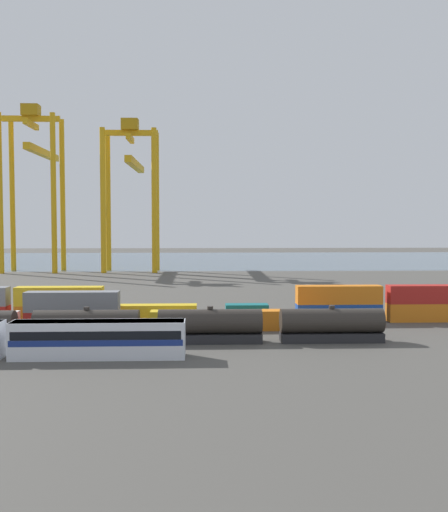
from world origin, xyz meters
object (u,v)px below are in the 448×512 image
object	(u,v)px
freight_tank_row	(87,326)
gantry_crane_central	(132,180)
shipping_container_11	(60,314)
shipping_container_13	(154,314)
gantry_crane_west	(34,172)
passenger_train	(6,338)

from	to	relation	value
freight_tank_row	gantry_crane_central	xyz separation A→B (m)	(-7.04, 106.59, 24.88)
shipping_container_11	gantry_crane_central	size ratio (longest dim) A/B	0.27
freight_tank_row	shipping_container_13	bearing A→B (deg)	64.53
shipping_container_11	freight_tank_row	bearing A→B (deg)	-65.29
shipping_container_11	gantry_crane_west	distance (m)	100.27
freight_tank_row	gantry_crane_central	bearing A→B (deg)	93.78
passenger_train	gantry_crane_central	size ratio (longest dim) A/B	0.84
passenger_train	gantry_crane_west	xyz separation A→B (m)	(-28.39, 113.46, 26.99)
freight_tank_row	shipping_container_11	distance (m)	15.48
gantry_crane_west	freight_tank_row	bearing A→B (deg)	-71.62
shipping_container_13	gantry_crane_central	distance (m)	97.00
freight_tank_row	gantry_crane_west	xyz separation A→B (m)	(-35.22, 105.99, 27.10)
passenger_train	shipping_container_13	size ratio (longest dim) A/B	3.06
freight_tank_row	shipping_container_11	bearing A→B (deg)	114.71
freight_tank_row	shipping_container_13	distance (m)	15.58
shipping_container_13	gantry_crane_central	world-z (taller)	gantry_crane_central
gantry_crane_central	freight_tank_row	bearing A→B (deg)	-86.22
freight_tank_row	gantry_crane_central	distance (m)	109.68
shipping_container_13	gantry_crane_west	bearing A→B (deg)	114.51
shipping_container_13	shipping_container_11	bearing A→B (deg)	180.00
gantry_crane_west	shipping_container_11	bearing A→B (deg)	-72.63
passenger_train	freight_tank_row	world-z (taller)	freight_tank_row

